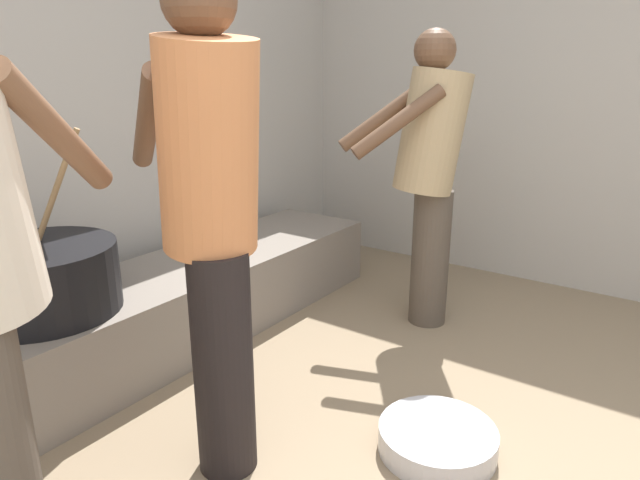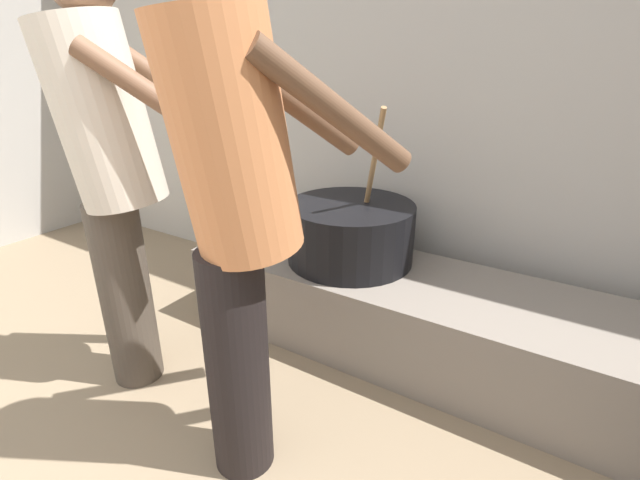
% 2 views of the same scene
% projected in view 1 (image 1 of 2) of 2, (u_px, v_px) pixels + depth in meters
% --- Properties ---
extents(hearth_ledge, '(2.68, 0.60, 0.38)m').
position_uv_depth(hearth_ledge, '(171.00, 307.00, 2.78)').
color(hearth_ledge, slate).
rests_on(hearth_ledge, ground_plane).
extents(cooking_pot_main, '(0.59, 0.59, 0.73)m').
position_uv_depth(cooking_pot_main, '(42.00, 279.00, 2.23)').
color(cooking_pot_main, black).
rests_on(cooking_pot_main, hearth_ledge).
extents(cook_in_orange_shirt, '(0.61, 0.74, 1.62)m').
position_uv_depth(cook_in_orange_shirt, '(211.00, 204.00, 1.71)').
color(cook_in_orange_shirt, black).
rests_on(cook_in_orange_shirt, ground_plane).
extents(cook_in_tan_shirt, '(0.68, 0.68, 1.52)m').
position_uv_depth(cook_in_tan_shirt, '(430.00, 165.00, 2.81)').
color(cook_in_tan_shirt, '#4C4238').
rests_on(cook_in_tan_shirt, ground_plane).
extents(metal_mixing_bowl, '(0.43, 0.43, 0.09)m').
position_uv_depth(metal_mixing_bowl, '(437.00, 439.00, 2.01)').
color(metal_mixing_bowl, '#B7B7BC').
rests_on(metal_mixing_bowl, ground_plane).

